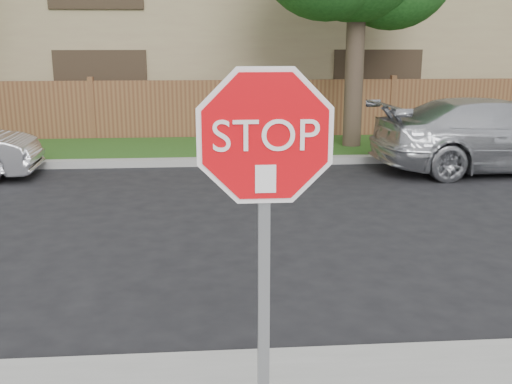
{
  "coord_description": "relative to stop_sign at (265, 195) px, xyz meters",
  "views": [
    {
      "loc": [
        -0.99,
        -4.55,
        2.64
      ],
      "look_at": [
        -0.7,
        -0.9,
        1.7
      ],
      "focal_mm": 42.0,
      "sensor_mm": 36.0,
      "label": 1
    }
  ],
  "objects": [
    {
      "name": "apartment_building",
      "position": [
        0.7,
        18.48,
        1.7
      ],
      "size": [
        35.2,
        9.2,
        7.2
      ],
      "color": "#9A8260",
      "rests_on": "ground"
    },
    {
      "name": "fence",
      "position": [
        0.7,
        12.88,
        -1.03
      ],
      "size": [
        70.0,
        0.12,
        1.6
      ],
      "primitive_type": "cube",
      "color": "brown",
      "rests_on": "ground"
    },
    {
      "name": "grass_strip",
      "position": [
        0.7,
        11.28,
        -1.77
      ],
      "size": [
        70.0,
        3.0,
        0.12
      ],
      "primitive_type": "cube",
      "color": "#1E4714",
      "rests_on": "ground"
    },
    {
      "name": "stop_sign",
      "position": [
        0.0,
        0.0,
        0.0
      ],
      "size": [
        1.01,
        0.13,
        2.55
      ],
      "color": "gray",
      "rests_on": "sidewalk_near"
    },
    {
      "name": "sedan_right",
      "position": [
        5.6,
        8.63,
        -1.09
      ],
      "size": [
        5.22,
        2.38,
        1.48
      ],
      "primitive_type": "imported",
      "rotation": [
        0.0,
        0.0,
        1.63
      ],
      "color": "#BABCC2",
      "rests_on": "ground"
    },
    {
      "name": "ground",
      "position": [
        0.7,
        1.48,
        -1.83
      ],
      "size": [
        90.0,
        90.0,
        0.0
      ],
      "primitive_type": "plane",
      "color": "black",
      "rests_on": "ground"
    },
    {
      "name": "far_curb",
      "position": [
        0.7,
        9.63,
        -1.75
      ],
      "size": [
        70.0,
        0.3,
        0.15
      ],
      "primitive_type": "cube",
      "color": "gray",
      "rests_on": "ground"
    }
  ]
}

